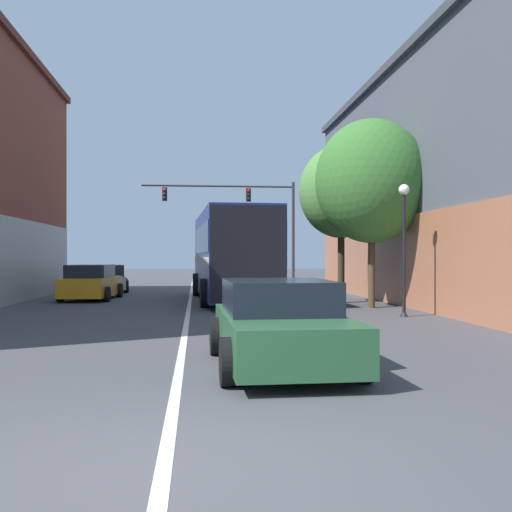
# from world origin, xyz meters

# --- Properties ---
(ground_plane) EXTENTS (160.00, 160.00, 0.00)m
(ground_plane) POSITION_xyz_m (0.00, 0.00, 0.00)
(ground_plane) COLOR #424247
(lane_center_line) EXTENTS (0.14, 47.17, 0.01)m
(lane_center_line) POSITION_xyz_m (0.00, 17.59, 0.00)
(lane_center_line) COLOR silver
(lane_center_line) RESTS_ON ground_plane
(bus) EXTENTS (3.16, 10.14, 3.45)m
(bus) POSITION_xyz_m (1.66, 18.75, 1.93)
(bus) COLOR navy
(bus) RESTS_ON ground_plane
(hatchback_foreground) EXTENTS (2.19, 4.27, 1.37)m
(hatchback_foreground) POSITION_xyz_m (1.59, 4.50, 0.66)
(hatchback_foreground) COLOR #285633
(hatchback_foreground) RESTS_ON ground_plane
(parked_car_left_near) EXTENTS (2.55, 4.76, 1.33)m
(parked_car_left_near) POSITION_xyz_m (-4.25, 25.74, 0.63)
(parked_car_left_near) COLOR silver
(parked_car_left_near) RESTS_ON ground_plane
(parked_car_left_mid) EXTENTS (2.18, 4.29, 1.42)m
(parked_car_left_mid) POSITION_xyz_m (-4.01, 19.89, 0.68)
(parked_car_left_mid) COLOR orange
(parked_car_left_mid) RESTS_ON ground_plane
(traffic_signal_gantry) EXTENTS (9.24, 0.36, 6.30)m
(traffic_signal_gantry) POSITION_xyz_m (3.30, 31.16, 4.63)
(traffic_signal_gantry) COLOR #333338
(traffic_signal_gantry) RESTS_ON ground_plane
(street_lamp) EXTENTS (0.32, 0.32, 3.86)m
(street_lamp) POSITION_xyz_m (6.28, 11.93, 2.25)
(street_lamp) COLOR black
(street_lamp) RESTS_ON ground_plane
(street_tree_near) EXTENTS (3.86, 3.48, 6.46)m
(street_tree_near) POSITION_xyz_m (6.22, 15.01, 4.33)
(street_tree_near) COLOR #4C3823
(street_tree_near) RESTS_ON ground_plane
(street_tree_far) EXTENTS (3.20, 2.88, 5.97)m
(street_tree_far) POSITION_xyz_m (5.71, 17.23, 4.20)
(street_tree_far) COLOR #3D2D1E
(street_tree_far) RESTS_ON ground_plane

